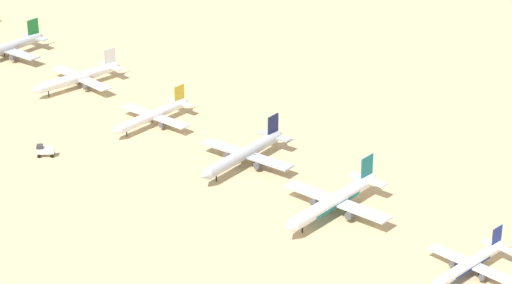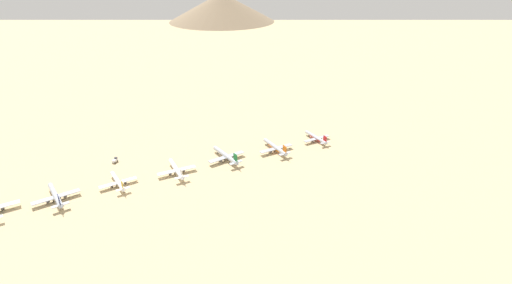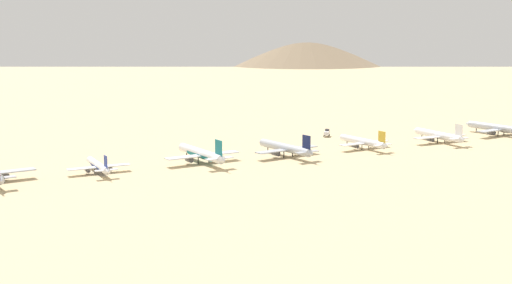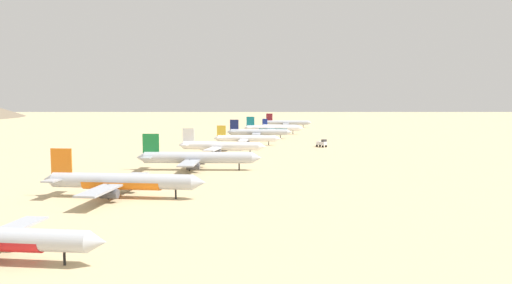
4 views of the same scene
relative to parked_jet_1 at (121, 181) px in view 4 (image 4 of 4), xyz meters
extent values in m
plane|color=tan|center=(4.57, 131.10, -3.77)|extent=(2067.18, 2067.18, 0.00)
cone|color=#B2B7C1|center=(17.59, -42.97, -0.38)|extent=(2.76, 3.15, 3.01)
cylinder|color=#4C4C54|center=(0.94, -39.08, -2.02)|extent=(3.50, 2.05, 1.86)
cylinder|color=black|center=(12.82, -43.25, -2.23)|extent=(0.36, 0.36, 3.09)
cylinder|color=#B2B7C1|center=(0.31, 0.02, 0.15)|extent=(33.72, 5.43, 3.54)
cone|color=#B2B7C1|center=(18.56, 1.05, 0.15)|extent=(3.18, 3.64, 3.47)
cone|color=#B2B7C1|center=(-17.75, -1.00, 0.15)|extent=(2.79, 3.33, 3.19)
cube|color=orange|center=(-14.40, -0.81, 4.30)|extent=(5.14, 0.61, 6.53)
cube|color=#A4A8B2|center=(-14.96, -0.84, 0.50)|extent=(3.61, 11.34, 0.34)
cube|color=#A4A8B2|center=(-1.09, -0.06, -0.47)|extent=(6.44, 31.92, 0.42)
cylinder|color=#4C4C54|center=(-0.66, 5.57, -1.76)|extent=(4.03, 2.36, 2.14)
cylinder|color=#4C4C54|center=(-0.03, -5.61, -1.76)|extent=(4.03, 2.36, 2.14)
cylinder|color=black|center=(13.05, 0.74, -1.99)|extent=(0.41, 0.41, 3.56)
cylinder|color=black|center=(-2.15, 2.31, -1.99)|extent=(0.41, 0.41, 3.56)
cylinder|color=black|center=(-1.88, -2.53, -1.99)|extent=(0.41, 0.41, 3.56)
cylinder|color=orange|center=(0.31, 0.02, -0.12)|extent=(18.63, 4.59, 3.55)
cylinder|color=#B2B7C1|center=(4.96, 45.06, 0.33)|extent=(35.32, 8.79, 3.71)
cone|color=#B2B7C1|center=(23.89, 47.85, 0.33)|extent=(3.62, 4.05, 3.64)
cone|color=#B2B7C1|center=(-13.78, 42.31, 0.33)|extent=(3.19, 3.70, 3.34)
cube|color=#197A38|center=(-10.31, 42.82, 4.68)|extent=(5.36, 1.12, 6.84)
cube|color=#A4A8B2|center=(-10.89, 42.73, 0.70)|extent=(4.80, 12.05, 0.35)
cube|color=#A4A8B2|center=(3.51, 44.85, -0.32)|extent=(9.66, 33.56, 0.44)
cylinder|color=#4C4C54|center=(3.43, 50.76, -1.66)|extent=(4.38, 2.82, 2.25)
cylinder|color=#4C4C54|center=(5.13, 39.17, -1.66)|extent=(4.38, 2.82, 2.25)
cylinder|color=black|center=(18.17, 47.01, -1.90)|extent=(0.43, 0.43, 3.73)
cylinder|color=black|center=(2.17, 47.22, -1.90)|extent=(0.43, 0.43, 3.73)
cylinder|color=black|center=(2.91, 42.20, -1.90)|extent=(0.43, 0.43, 3.73)
cylinder|color=white|center=(1.66, 88.81, 0.03)|extent=(32.56, 3.64, 3.44)
cone|color=white|center=(19.38, 88.70, 0.03)|extent=(2.91, 3.38, 3.37)
cone|color=white|center=(-15.88, 88.92, 0.03)|extent=(2.55, 3.11, 3.09)
cube|color=white|center=(-12.62, 88.90, 4.05)|extent=(4.97, 0.35, 6.33)
cube|color=silver|center=(-13.16, 88.90, 0.37)|extent=(2.96, 10.87, 0.33)
cube|color=silver|center=(0.31, 88.82, -0.57)|extent=(4.71, 30.76, 0.41)
cylinder|color=#4C4C54|center=(1.06, 94.24, -1.82)|extent=(3.81, 2.10, 2.08)
cylinder|color=#4C4C54|center=(0.99, 83.39, -1.82)|extent=(3.81, 2.10, 2.08)
cylinder|color=black|center=(14.03, 88.73, -2.04)|extent=(0.40, 0.40, 3.45)
cylinder|color=black|center=(-0.58, 91.17, -2.04)|extent=(0.40, 0.40, 3.45)
cylinder|color=black|center=(-0.61, 86.47, -2.04)|extent=(0.40, 0.40, 3.45)
cylinder|color=white|center=(1.66, 88.81, -0.23)|extent=(17.92, 3.55, 3.44)
cylinder|color=white|center=(3.98, 133.34, -0.29)|extent=(29.96, 6.26, 3.15)
cone|color=white|center=(20.11, 135.05, -0.29)|extent=(2.96, 3.34, 3.08)
cone|color=white|center=(-11.99, 131.66, -0.29)|extent=(2.60, 3.06, 2.83)
cube|color=gold|center=(-9.03, 131.97, 3.39)|extent=(4.56, 0.77, 5.79)
cube|color=silver|center=(-9.52, 131.92, 0.02)|extent=(3.68, 10.16, 0.30)
cube|color=silver|center=(2.74, 133.21, -0.84)|extent=(7.07, 28.42, 0.37)
cylinder|color=#4C4C54|center=(2.88, 138.22, -1.98)|extent=(3.66, 2.26, 1.90)
cylinder|color=#4C4C54|center=(3.92, 128.34, -1.98)|extent=(3.66, 2.26, 1.90)
cylinder|color=black|center=(15.24, 134.53, -2.19)|extent=(0.36, 0.36, 3.16)
cylinder|color=black|center=(1.69, 135.26, -2.19)|extent=(0.36, 0.36, 3.16)
cylinder|color=black|center=(2.15, 130.98, -2.19)|extent=(0.36, 0.36, 3.16)
cylinder|color=#B2B7C1|center=(3.26, 176.06, 0.20)|extent=(34.13, 8.75, 3.59)
cone|color=#B2B7C1|center=(21.55, 178.90, 0.20)|extent=(3.52, 3.94, 3.52)
cone|color=#B2B7C1|center=(-14.84, 173.26, 0.20)|extent=(3.11, 3.60, 3.23)
cube|color=#141E51|center=(-11.48, 173.78, 4.40)|extent=(5.18, 1.12, 6.61)
cube|color=#A4A8B2|center=(-12.04, 173.69, 0.55)|extent=(4.72, 11.66, 0.34)
cube|color=#A4A8B2|center=(1.86, 175.85, -0.43)|extent=(9.58, 32.44, 0.42)
cylinder|color=#4C4C54|center=(1.74, 181.56, -1.73)|extent=(4.25, 2.75, 2.17)
cylinder|color=#4C4C54|center=(3.48, 170.36, -1.73)|extent=(4.25, 2.75, 2.17)
cylinder|color=black|center=(16.02, 178.04, -1.97)|extent=(0.42, 0.42, 3.61)
cylinder|color=black|center=(0.55, 178.13, -1.97)|extent=(0.42, 0.42, 3.61)
cylinder|color=black|center=(1.30, 173.28, -1.97)|extent=(0.42, 0.42, 3.61)
cylinder|color=white|center=(6.63, 215.30, 0.38)|extent=(35.79, 7.20, 3.76)
cone|color=white|center=(25.92, 217.18, 0.38)|extent=(3.51, 3.97, 3.68)
cone|color=white|center=(-12.46, 213.43, 0.38)|extent=(3.08, 3.63, 3.38)
cube|color=#14727F|center=(-8.92, 213.78, 4.78)|extent=(5.45, 0.87, 6.92)
cube|color=silver|center=(-9.51, 213.72, 0.76)|extent=(4.30, 12.12, 0.36)
cube|color=silver|center=(5.16, 215.15, -0.27)|extent=(8.19, 33.94, 0.44)
cylinder|color=#4C4C54|center=(5.37, 221.13, -1.63)|extent=(4.35, 2.67, 2.27)
cylinder|color=#4C4C54|center=(6.52, 209.32, -1.63)|extent=(4.35, 2.67, 2.27)
cylinder|color=black|center=(20.10, 216.61, -1.88)|extent=(0.44, 0.44, 3.78)
cylinder|color=black|center=(3.92, 217.61, -1.88)|extent=(0.44, 0.44, 3.78)
cylinder|color=black|center=(4.42, 212.50, -1.88)|extent=(0.44, 0.44, 3.78)
cylinder|color=#14727F|center=(6.63, 215.30, 0.10)|extent=(19.85, 5.65, 3.76)
cylinder|color=white|center=(5.77, 259.59, -0.67)|extent=(26.55, 3.11, 2.80)
cone|color=white|center=(20.21, 259.76, -0.67)|extent=(2.39, 2.77, 2.74)
cone|color=white|center=(-8.52, 259.42, -0.67)|extent=(2.09, 2.54, 2.52)
cube|color=navy|center=(-5.87, 259.46, 2.60)|extent=(4.06, 0.31, 5.16)
cube|color=silver|center=(-6.31, 259.45, -0.40)|extent=(2.46, 8.87, 0.27)
cube|color=silver|center=(4.67, 259.58, -1.16)|extent=(3.98, 25.09, 0.33)
cylinder|color=#4C4C54|center=(5.21, 264.01, -2.18)|extent=(3.11, 1.73, 1.69)
cylinder|color=#4C4C54|center=(5.31, 255.17, -2.18)|extent=(3.11, 1.73, 1.69)
cylinder|color=black|center=(15.85, 259.71, -2.36)|extent=(0.32, 0.32, 2.81)
cylinder|color=black|center=(3.91, 261.49, -2.36)|extent=(0.32, 0.32, 2.81)
cylinder|color=black|center=(3.96, 257.66, -2.36)|extent=(0.32, 0.32, 2.81)
cylinder|color=navy|center=(5.77, 259.59, -0.88)|extent=(14.62, 2.98, 2.81)
cylinder|color=#B2B7C1|center=(7.65, 300.37, 0.40)|extent=(35.92, 8.02, 3.77)
cone|color=#B2B7C1|center=(26.96, 302.70, 0.40)|extent=(3.59, 4.05, 3.70)
cone|color=#B2B7C1|center=(-11.46, 298.07, 0.40)|extent=(3.16, 3.70, 3.39)
cube|color=maroon|center=(-7.92, 298.50, 4.81)|extent=(5.46, 1.00, 6.95)
cube|color=#A4A8B2|center=(-8.51, 298.43, 0.78)|extent=(4.58, 12.20, 0.36)
cube|color=#A4A8B2|center=(6.17, 300.20, -0.26)|extent=(8.96, 34.09, 0.45)
cylinder|color=#4C4C54|center=(6.25, 306.20, -1.63)|extent=(4.41, 2.76, 2.28)
cylinder|color=#4C4C54|center=(7.67, 294.38, -1.63)|extent=(4.41, 2.76, 2.28)
cylinder|color=black|center=(21.13, 302.00, -1.87)|extent=(0.44, 0.44, 3.79)
cylinder|color=black|center=(4.88, 302.64, -1.87)|extent=(0.44, 0.44, 3.79)
cylinder|color=black|center=(5.49, 297.51, -1.87)|extent=(0.44, 0.44, 3.79)
cube|color=silver|center=(42.17, 129.15, -1.82)|extent=(5.43, 5.15, 1.70)
cube|color=#333338|center=(43.45, 128.04, -0.42)|extent=(2.72, 2.74, 1.10)
cylinder|color=black|center=(44.41, 128.72, -3.22)|extent=(1.06, 0.99, 1.10)
cylinder|color=black|center=(42.90, 126.99, -3.22)|extent=(1.06, 0.99, 1.10)
cylinder|color=black|center=(41.44, 131.32, -3.22)|extent=(1.06, 0.99, 1.10)
cylinder|color=black|center=(39.92, 129.59, -3.22)|extent=(1.06, 0.99, 1.10)
camera|label=1|loc=(199.02, 384.15, 135.04)|focal=74.21mm
camera|label=2|loc=(-278.49, 159.75, 158.65)|focal=28.73mm
camera|label=3|loc=(-259.73, 322.77, 53.38)|focal=47.91mm
camera|label=4|loc=(49.04, -99.45, 18.46)|focal=32.55mm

